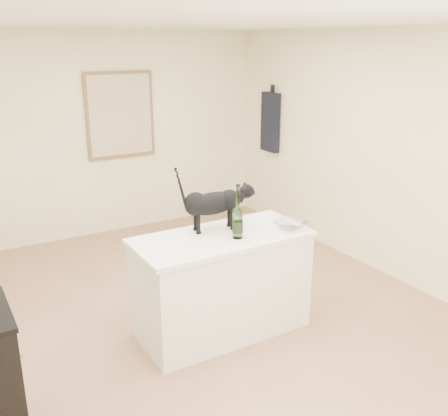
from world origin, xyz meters
TOP-DOWN VIEW (x-y plane):
  - floor at (0.00, 0.00)m, footprint 5.50×5.50m
  - ceiling at (0.00, 0.00)m, footprint 5.50×5.50m
  - wall_back at (0.00, 2.75)m, footprint 4.50×0.00m
  - wall_right at (2.25, 0.00)m, footprint 0.00×5.50m
  - island_base at (0.10, -0.20)m, footprint 1.44×0.67m
  - island_top at (0.10, -0.20)m, footprint 1.50×0.70m
  - artwork_frame at (0.30, 2.72)m, footprint 0.90×0.03m
  - artwork_canvas at (0.30, 2.70)m, footprint 0.82×0.00m
  - hanging_garment at (2.19, 2.05)m, footprint 0.08×0.34m
  - black_cat at (0.10, -0.05)m, footprint 0.64×0.30m
  - wine_bottle at (0.18, -0.31)m, footprint 0.10×0.10m
  - glass_bowl at (0.70, -0.36)m, footprint 0.33×0.33m

SIDE VIEW (x-z plane):
  - floor at x=0.00m, z-range 0.00..0.00m
  - island_base at x=0.10m, z-range 0.00..0.86m
  - island_top at x=0.10m, z-range 0.86..0.90m
  - glass_bowl at x=0.70m, z-range 0.90..0.97m
  - wine_bottle at x=0.18m, z-range 0.90..1.31m
  - black_cat at x=0.10m, z-range 0.90..1.33m
  - wall_back at x=0.00m, z-range -0.95..3.55m
  - wall_right at x=2.25m, z-range -1.45..4.05m
  - hanging_garment at x=2.19m, z-range 1.00..1.80m
  - artwork_frame at x=0.30m, z-range 1.00..2.10m
  - artwork_canvas at x=0.30m, z-range 1.04..2.06m
  - ceiling at x=0.00m, z-range 2.60..2.60m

